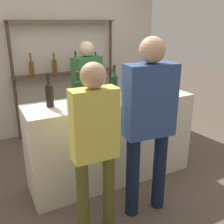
{
  "coord_description": "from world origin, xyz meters",
  "views": [
    {
      "loc": [
        -1.32,
        -2.56,
        1.87
      ],
      "look_at": [
        0.0,
        0.0,
        0.87
      ],
      "focal_mm": 42.0,
      "sensor_mm": 36.0,
      "label": 1
    }
  ],
  "objects_px": {
    "counter_bottle_1": "(49,94)",
    "counter_bottle_2": "(114,83)",
    "wine_glass": "(155,85)",
    "counter_bottle_5": "(78,89)",
    "counter_bottle_0": "(135,89)",
    "counter_bottle_3": "(131,81)",
    "counter_bottle_4": "(95,86)",
    "customer_left": "(95,139)",
    "server_behind_counter": "(88,88)",
    "customer_center": "(149,117)"
  },
  "relations": [
    {
      "from": "counter_bottle_1",
      "to": "counter_bottle_2",
      "type": "bearing_deg",
      "value": 7.22
    },
    {
      "from": "counter_bottle_1",
      "to": "wine_glass",
      "type": "height_order",
      "value": "counter_bottle_1"
    },
    {
      "from": "counter_bottle_5",
      "to": "counter_bottle_0",
      "type": "bearing_deg",
      "value": -27.27
    },
    {
      "from": "counter_bottle_1",
      "to": "counter_bottle_3",
      "type": "xyz_separation_m",
      "value": [
        1.04,
        0.1,
        0.01
      ]
    },
    {
      "from": "counter_bottle_4",
      "to": "customer_left",
      "type": "height_order",
      "value": "customer_left"
    },
    {
      "from": "counter_bottle_0",
      "to": "server_behind_counter",
      "type": "bearing_deg",
      "value": 98.79
    },
    {
      "from": "counter_bottle_5",
      "to": "wine_glass",
      "type": "distance_m",
      "value": 0.96
    },
    {
      "from": "counter_bottle_2",
      "to": "server_behind_counter",
      "type": "height_order",
      "value": "server_behind_counter"
    },
    {
      "from": "counter_bottle_5",
      "to": "server_behind_counter",
      "type": "relative_size",
      "value": 0.2
    },
    {
      "from": "counter_bottle_0",
      "to": "counter_bottle_3",
      "type": "distance_m",
      "value": 0.3
    },
    {
      "from": "counter_bottle_3",
      "to": "counter_bottle_0",
      "type": "bearing_deg",
      "value": -112.14
    },
    {
      "from": "customer_center",
      "to": "server_behind_counter",
      "type": "distance_m",
      "value": 1.6
    },
    {
      "from": "counter_bottle_0",
      "to": "customer_left",
      "type": "height_order",
      "value": "customer_left"
    },
    {
      "from": "counter_bottle_2",
      "to": "customer_left",
      "type": "relative_size",
      "value": 0.23
    },
    {
      "from": "wine_glass",
      "to": "customer_left",
      "type": "bearing_deg",
      "value": -147.35
    },
    {
      "from": "wine_glass",
      "to": "counter_bottle_4",
      "type": "bearing_deg",
      "value": 168.54
    },
    {
      "from": "counter_bottle_4",
      "to": "server_behind_counter",
      "type": "bearing_deg",
      "value": 73.89
    },
    {
      "from": "counter_bottle_0",
      "to": "counter_bottle_5",
      "type": "height_order",
      "value": "counter_bottle_0"
    },
    {
      "from": "counter_bottle_2",
      "to": "counter_bottle_3",
      "type": "bearing_deg",
      "value": -1.75
    },
    {
      "from": "wine_glass",
      "to": "counter_bottle_2",
      "type": "bearing_deg",
      "value": 162.64
    },
    {
      "from": "counter_bottle_3",
      "to": "counter_bottle_4",
      "type": "height_order",
      "value": "counter_bottle_3"
    },
    {
      "from": "wine_glass",
      "to": "customer_left",
      "type": "height_order",
      "value": "customer_left"
    },
    {
      "from": "wine_glass",
      "to": "server_behind_counter",
      "type": "distance_m",
      "value": 1.06
    },
    {
      "from": "customer_left",
      "to": "counter_bottle_2",
      "type": "bearing_deg",
      "value": -34.04
    },
    {
      "from": "counter_bottle_0",
      "to": "counter_bottle_1",
      "type": "bearing_deg",
      "value": 169.1
    },
    {
      "from": "counter_bottle_0",
      "to": "counter_bottle_2",
      "type": "distance_m",
      "value": 0.31
    },
    {
      "from": "counter_bottle_2",
      "to": "counter_bottle_3",
      "type": "xyz_separation_m",
      "value": [
        0.23,
        -0.01,
        0.0
      ]
    },
    {
      "from": "counter_bottle_3",
      "to": "counter_bottle_4",
      "type": "relative_size",
      "value": 1.07
    },
    {
      "from": "counter_bottle_2",
      "to": "counter_bottle_5",
      "type": "relative_size",
      "value": 1.13
    },
    {
      "from": "server_behind_counter",
      "to": "customer_left",
      "type": "distance_m",
      "value": 1.74
    },
    {
      "from": "counter_bottle_0",
      "to": "customer_center",
      "type": "distance_m",
      "value": 0.62
    },
    {
      "from": "server_behind_counter",
      "to": "counter_bottle_1",
      "type": "bearing_deg",
      "value": -60.84
    },
    {
      "from": "counter_bottle_3",
      "to": "customer_left",
      "type": "distance_m",
      "value": 1.26
    },
    {
      "from": "counter_bottle_1",
      "to": "customer_center",
      "type": "distance_m",
      "value": 1.05
    },
    {
      "from": "customer_center",
      "to": "customer_left",
      "type": "height_order",
      "value": "customer_center"
    },
    {
      "from": "counter_bottle_0",
      "to": "wine_glass",
      "type": "distance_m",
      "value": 0.4
    },
    {
      "from": "counter_bottle_2",
      "to": "customer_center",
      "type": "relative_size",
      "value": 0.21
    },
    {
      "from": "customer_center",
      "to": "counter_bottle_5",
      "type": "bearing_deg",
      "value": 28.55
    },
    {
      "from": "counter_bottle_3",
      "to": "counter_bottle_4",
      "type": "bearing_deg",
      "value": 179.38
    },
    {
      "from": "counter_bottle_0",
      "to": "customer_center",
      "type": "relative_size",
      "value": 0.19
    },
    {
      "from": "counter_bottle_0",
      "to": "customer_center",
      "type": "xyz_separation_m",
      "value": [
        -0.2,
        -0.57,
        -0.12
      ]
    },
    {
      "from": "counter_bottle_3",
      "to": "wine_glass",
      "type": "height_order",
      "value": "counter_bottle_3"
    },
    {
      "from": "counter_bottle_3",
      "to": "customer_center",
      "type": "height_order",
      "value": "customer_center"
    },
    {
      "from": "counter_bottle_4",
      "to": "wine_glass",
      "type": "relative_size",
      "value": 2.53
    },
    {
      "from": "server_behind_counter",
      "to": "counter_bottle_0",
      "type": "bearing_deg",
      "value": -9.9
    },
    {
      "from": "server_behind_counter",
      "to": "customer_left",
      "type": "height_order",
      "value": "server_behind_counter"
    },
    {
      "from": "customer_center",
      "to": "counter_bottle_3",
      "type": "bearing_deg",
      "value": -14.79
    },
    {
      "from": "counter_bottle_4",
      "to": "server_behind_counter",
      "type": "distance_m",
      "value": 0.81
    },
    {
      "from": "counter_bottle_1",
      "to": "counter_bottle_5",
      "type": "xyz_separation_m",
      "value": [
        0.36,
        0.12,
        -0.01
      ]
    },
    {
      "from": "counter_bottle_4",
      "to": "wine_glass",
      "type": "xyz_separation_m",
      "value": [
        0.75,
        -0.15,
        -0.04
      ]
    }
  ]
}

